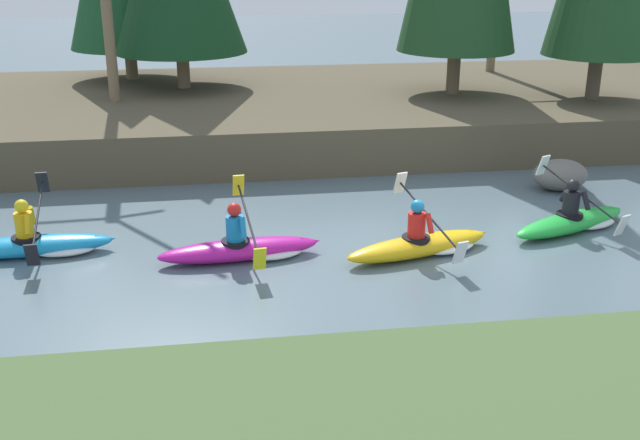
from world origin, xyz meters
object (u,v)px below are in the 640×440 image
at_px(kayaker_middle, 424,243).
at_px(kayaker_far_back, 37,244).
at_px(boulder_midstream, 560,175).
at_px(kayaker_trailing, 246,248).
at_px(kayaker_lead, 575,220).

height_order(kayaker_middle, kayaker_far_back, same).
distance_m(kayaker_middle, boulder_midstream, 4.92).
xyz_separation_m(kayaker_middle, boulder_midstream, (3.88, 3.03, 0.13)).
relative_size(kayaker_middle, kayaker_trailing, 0.99).
bearing_deg(kayaker_far_back, kayaker_middle, -11.96).
distance_m(kayaker_trailing, kayaker_far_back, 3.56).
bearing_deg(kayaker_middle, kayaker_trailing, 158.52).
bearing_deg(boulder_midstream, kayaker_far_back, -168.71).
relative_size(kayaker_lead, kayaker_middle, 0.98).
distance_m(kayaker_trailing, boulder_midstream, 7.43).
height_order(kayaker_lead, kayaker_far_back, same).
bearing_deg(kayaker_trailing, boulder_midstream, 15.27).
xyz_separation_m(kayaker_trailing, boulder_midstream, (6.89, 2.77, 0.13)).
height_order(kayaker_trailing, kayaker_far_back, same).
distance_m(kayaker_lead, kayaker_middle, 3.17).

